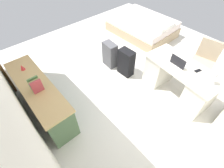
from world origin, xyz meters
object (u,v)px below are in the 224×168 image
object	(u,v)px
suitcase_spare_grey	(110,55)
desk_lamp	(216,72)
figurine_small	(22,67)
desk	(178,80)
laptop	(179,63)
computer_mouse	(169,57)
office_chair	(202,64)
cell_phone_near_laptop	(198,71)
bed	(142,26)
suitcase_black	(126,63)
credenza	(41,98)

from	to	relation	value
suitcase_spare_grey	desk_lamp	xyz separation A→B (m)	(-2.13, -0.37, 0.68)
desk_lamp	figurine_small	distance (m)	3.30
desk	suitcase_spare_grey	world-z (taller)	desk
laptop	computer_mouse	size ratio (longest dim) A/B	3.31
office_chair	laptop	bearing A→B (deg)	78.27
desk	suitcase_spare_grey	xyz separation A→B (m)	(1.63, 0.43, -0.07)
laptop	figurine_small	bearing A→B (deg)	51.00
cell_phone_near_laptop	figurine_small	distance (m)	3.20
bed	suitcase_black	xyz separation A→B (m)	(-0.99, 1.70, 0.08)
credenza	cell_phone_near_laptop	bearing A→B (deg)	-124.78
bed	cell_phone_near_laptop	xyz separation A→B (m)	(-2.36, 1.25, 0.50)
desk_lamp	cell_phone_near_laptop	bearing A→B (deg)	-27.73
credenza	laptop	world-z (taller)	laptop
bed	computer_mouse	size ratio (longest dim) A/B	19.28
suitcase_spare_grey	computer_mouse	world-z (taller)	computer_mouse
office_chair	credenza	size ratio (longest dim) A/B	0.52
credenza	desk	bearing A→B (deg)	-121.95
laptop	computer_mouse	distance (m)	0.27
desk	figurine_small	xyz separation A→B (m)	(1.92, 2.28, 0.39)
bed	laptop	xyz separation A→B (m)	(-2.03, 1.38, 0.54)
figurine_small	office_chair	bearing A→B (deg)	-122.98
credenza	bed	xyz separation A→B (m)	(0.71, -3.63, -0.12)
suitcase_black	desk_lamp	size ratio (longest dim) A/B	1.87
bed	computer_mouse	distance (m)	2.26
credenza	figurine_small	world-z (taller)	figurine_small
suitcase_black	suitcase_spare_grey	bearing A→B (deg)	6.98
bed	credenza	bearing A→B (deg)	101.04
office_chair	computer_mouse	distance (m)	0.92
computer_mouse	figurine_small	size ratio (longest dim) A/B	0.91
laptop	desk_lamp	distance (m)	0.64
cell_phone_near_laptop	desk_lamp	world-z (taller)	desk_lamp
bed	suitcase_black	world-z (taller)	suitcase_black
bed	cell_phone_near_laptop	distance (m)	2.71
cell_phone_near_laptop	desk_lamp	bearing A→B (deg)	168.98
computer_mouse	figurine_small	distance (m)	2.80
suitcase_spare_grey	suitcase_black	bearing A→B (deg)	-167.39
office_chair	figurine_small	size ratio (longest dim) A/B	8.55
suitcase_black	figurine_small	world-z (taller)	figurine_small
office_chair	desk_lamp	xyz separation A→B (m)	(-0.44, 0.84, 0.57)
computer_mouse	cell_phone_near_laptop	xyz separation A→B (m)	(-0.58, -0.06, -0.01)
desk	office_chair	bearing A→B (deg)	-95.06
desk_lamp	suitcase_black	bearing A→B (deg)	10.37
computer_mouse	desk_lamp	xyz separation A→B (m)	(-0.86, 0.09, 0.24)
figurine_small	credenza	bearing A→B (deg)	-179.82
office_chair	desk	bearing A→B (deg)	84.94
bed	laptop	size ratio (longest dim) A/B	5.83
bed	cell_phone_near_laptop	bearing A→B (deg)	151.96
bed	figurine_small	world-z (taller)	figurine_small
office_chair	figurine_small	world-z (taller)	office_chair
bed	desk_lamp	size ratio (longest dim) A/B	5.59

